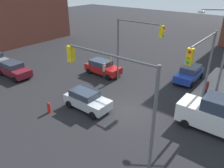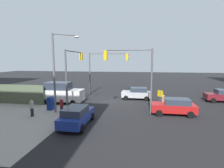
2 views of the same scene
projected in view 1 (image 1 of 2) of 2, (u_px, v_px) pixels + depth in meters
name	position (u px, v px, depth m)	size (l,w,h in m)	color
ground_plane	(128.00, 111.00, 18.20)	(120.00, 120.00, 0.00)	black
traffic_signal_nw_corner	(134.00, 41.00, 20.82)	(5.03, 0.36, 6.50)	#59595B
traffic_signal_se_corner	(116.00, 87.00, 11.82)	(6.22, 0.36, 6.50)	#59595B
traffic_signal_ne_corner	(203.00, 62.00, 15.41)	(0.36, 5.40, 6.50)	#59595B
street_lamp_corner	(221.00, 52.00, 17.37)	(2.34, 1.66, 8.00)	slate
warning_sign_two_way	(111.00, 64.00, 23.65)	(0.48, 0.48, 2.40)	#4C4C4C
fire_hydrant	(49.00, 107.00, 17.81)	(0.26, 0.26, 0.94)	red
hatchback_maroon	(14.00, 69.00, 24.31)	(4.34, 2.02, 1.62)	maroon
coupe_red	(103.00, 67.00, 24.86)	(4.21, 2.02, 1.62)	#B21919
coupe_blue	(189.00, 73.00, 23.25)	(2.02, 4.27, 1.62)	#1E389E
hatchback_silver	(87.00, 100.00, 18.23)	(4.00, 2.02, 1.62)	#B7BABF
van_white_delivery	(219.00, 116.00, 15.33)	(5.40, 2.32, 2.62)	white
pedestrian_crossing	(206.00, 88.00, 20.07)	(0.36, 0.36, 1.71)	maroon
pedestrian_waiting	(104.00, 71.00, 23.71)	(0.36, 0.36, 1.78)	#9E937A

